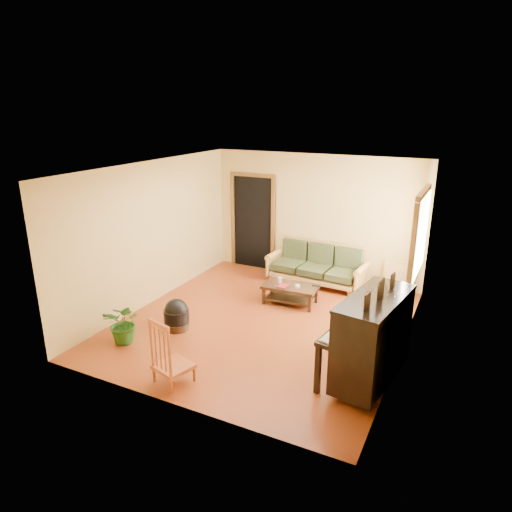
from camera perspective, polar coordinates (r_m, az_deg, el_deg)
The scene contains 16 objects.
floor at distance 7.84m, azimuth 0.92°, elevation -8.32°, with size 5.00×5.00×0.00m, color #65240D.
doorway at distance 10.18m, azimuth -0.40°, elevation 4.17°, with size 1.08×0.16×2.05m, color black.
window at distance 7.93m, azimuth 19.79°, elevation 2.51°, with size 0.12×1.36×1.46m, color white.
sofa at distance 9.39m, azimuth 7.50°, elevation -1.06°, with size 1.98×0.83×0.85m, color #A6793C.
coffee_table at distance 8.50m, azimuth 4.29°, elevation -4.81°, with size 0.99×0.54×0.36m, color black.
armchair at distance 7.52m, azimuth 14.99°, elevation -6.73°, with size 0.78×0.82×0.82m, color #A6793C.
piano at distance 6.18m, azimuth 14.34°, elevation -10.25°, with size 0.83×1.40×1.24m, color black.
footstool at distance 7.66m, azimuth -9.89°, elevation -7.64°, with size 0.41×0.41×0.39m, color black.
red_chair at distance 6.18m, azimuth -10.39°, elevation -11.54°, with size 0.44×0.48×0.94m, color #98401B.
leaning_frame at distance 9.35m, azimuth 17.10°, elevation -2.45°, with size 0.49×0.11×0.65m, color #B3923B.
ceramic_crock at distance 9.24m, azimuth 17.97°, elevation -4.09°, with size 0.21×0.21×0.27m, color #2E4B8B.
potted_plant at distance 7.38m, azimuth -16.11°, elevation -8.06°, with size 0.59×0.51×0.65m, color #225317.
book at distance 8.39m, azimuth 2.84°, elevation -3.68°, with size 0.17×0.23×0.02m, color maroon.
candle at distance 8.50m, azimuth 3.03°, elevation -3.05°, with size 0.07×0.07×0.12m, color silver.
glass_jar at distance 8.33m, azimuth 5.19°, elevation -3.78°, with size 0.09×0.09×0.06m, color silver.
remote at distance 8.45m, azimuth 7.54°, elevation -3.70°, with size 0.15×0.04×0.02m, color black.
Camera 1 is at (3.01, -6.33, 3.51)m, focal length 32.00 mm.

